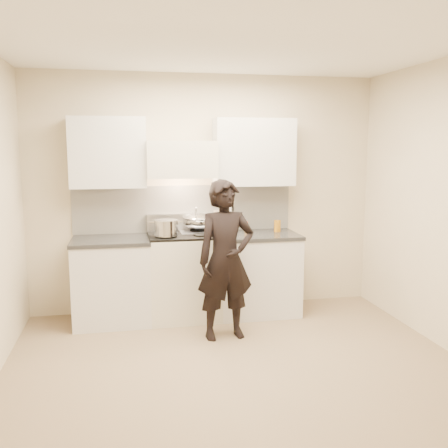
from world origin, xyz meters
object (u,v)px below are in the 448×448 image
at_px(counter_right, 256,273).
at_px(utensil_crock, 231,222).
at_px(wok, 198,221).
at_px(stove, 184,275).
at_px(person, 226,260).

bearing_deg(counter_right, utensil_crock, 145.95).
relative_size(wok, utensil_crock, 1.27).
relative_size(stove, utensil_crock, 2.69).
bearing_deg(wok, utensil_crock, 4.17).
bearing_deg(counter_right, stove, -180.00).
xyz_separation_m(counter_right, utensil_crock, (-0.26, 0.17, 0.57)).
relative_size(counter_right, person, 0.58).
bearing_deg(utensil_crock, counter_right, -34.05).
height_order(stove, utensil_crock, utensil_crock).
height_order(wok, person, person).
distance_m(wok, person, 0.88).
bearing_deg(counter_right, person, -126.14).
relative_size(utensil_crock, person, 0.23).
distance_m(counter_right, wok, 0.89).
height_order(wok, utensil_crock, utensil_crock).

